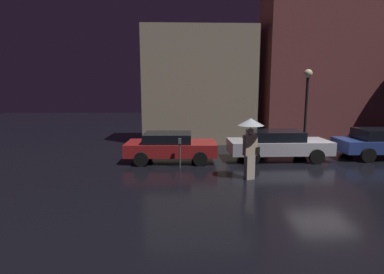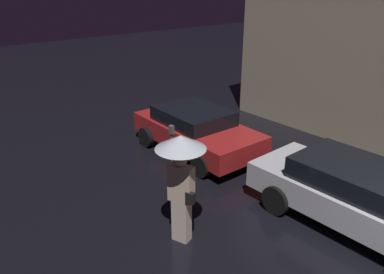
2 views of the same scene
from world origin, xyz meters
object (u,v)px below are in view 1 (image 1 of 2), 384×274
(parked_car_silver, at_px, (278,144))
(street_lamp_near, at_px, (307,93))
(pedestrian_with_umbrella, at_px, (251,135))
(parking_meter, at_px, (180,150))
(parked_car_red, at_px, (171,146))

(parked_car_silver, relative_size, street_lamp_near, 1.07)
(pedestrian_with_umbrella, xyz_separation_m, street_lamp_near, (4.14, 5.28, 1.41))
(parking_meter, bearing_deg, parked_car_silver, 16.46)
(parking_meter, xyz_separation_m, street_lamp_near, (6.63, 3.61, 2.25))
(parked_car_silver, bearing_deg, street_lamp_near, 45.89)
(parked_car_red, xyz_separation_m, pedestrian_with_umbrella, (2.91, -2.86, 0.91))
(parked_car_silver, bearing_deg, parking_meter, -164.09)
(parked_car_red, distance_m, pedestrian_with_umbrella, 4.18)
(parked_car_silver, relative_size, pedestrian_with_umbrella, 2.07)
(street_lamp_near, bearing_deg, parking_meter, -151.42)
(pedestrian_with_umbrella, bearing_deg, street_lamp_near, 32.14)
(parked_car_silver, height_order, street_lamp_near, street_lamp_near)
(parked_car_silver, distance_m, parking_meter, 4.64)
(parked_car_red, relative_size, street_lamp_near, 0.96)
(parked_car_silver, height_order, pedestrian_with_umbrella, pedestrian_with_umbrella)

